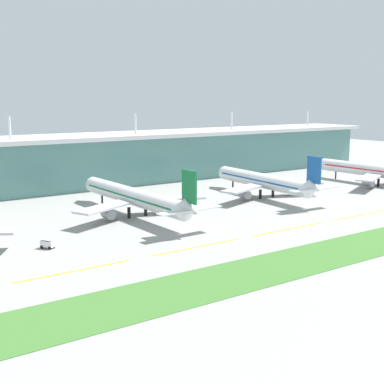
% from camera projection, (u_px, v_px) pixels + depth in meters
% --- Properties ---
extents(ground_plane, '(600.00, 600.00, 0.00)m').
position_uv_depth(ground_plane, '(277.00, 222.00, 164.30)').
color(ground_plane, gray).
extents(terminal_building, '(288.00, 34.00, 31.88)m').
position_uv_depth(terminal_building, '(130.00, 157.00, 242.27)').
color(terminal_building, slate).
rests_on(terminal_building, ground).
extents(airliner_near_middle, '(48.77, 70.91, 18.90)m').
position_uv_depth(airliner_near_middle, '(135.00, 197.00, 172.23)').
color(airliner_near_middle, silver).
rests_on(airliner_near_middle, ground).
extents(airliner_far_middle, '(48.73, 63.23, 18.90)m').
position_uv_depth(airliner_far_middle, '(265.00, 181.00, 204.92)').
color(airliner_far_middle, white).
rests_on(airliner_far_middle, ground).
extents(airliner_farthest, '(48.75, 70.86, 18.90)m').
position_uv_depth(airliner_farthest, '(380.00, 171.00, 232.83)').
color(airliner_farthest, white).
rests_on(airliner_farthest, ground).
extents(taxiway_stripe_west, '(28.00, 0.70, 0.04)m').
position_uv_depth(taxiway_stripe_west, '(75.00, 271.00, 117.97)').
color(taxiway_stripe_west, yellow).
rests_on(taxiway_stripe_west, ground).
extents(taxiway_stripe_mid_west, '(28.00, 0.70, 0.04)m').
position_uv_depth(taxiway_stripe_mid_west, '(197.00, 247.00, 136.91)').
color(taxiway_stripe_mid_west, yellow).
rests_on(taxiway_stripe_mid_west, ground).
extents(taxiway_stripe_centre, '(28.00, 0.70, 0.04)m').
position_uv_depth(taxiway_stripe_centre, '(289.00, 229.00, 155.85)').
color(taxiway_stripe_centre, yellow).
rests_on(taxiway_stripe_centre, ground).
extents(taxiway_stripe_mid_east, '(28.00, 0.70, 0.04)m').
position_uv_depth(taxiway_stripe_mid_east, '(361.00, 215.00, 174.80)').
color(taxiway_stripe_mid_east, yellow).
rests_on(taxiway_stripe_mid_east, ground).
extents(grass_verge, '(300.00, 18.00, 0.10)m').
position_uv_depth(grass_verge, '(361.00, 246.00, 138.24)').
color(grass_verge, '#3D702D').
rests_on(grass_verge, ground).
extents(baggage_cart, '(3.54, 3.99, 2.48)m').
position_uv_depth(baggage_cart, '(48.00, 244.00, 135.70)').
color(baggage_cart, silver).
rests_on(baggage_cart, ground).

